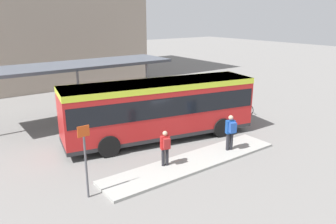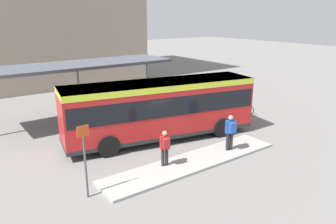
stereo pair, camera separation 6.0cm
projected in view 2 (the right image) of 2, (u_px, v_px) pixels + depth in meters
ground_plane at (160, 138)px, 17.89m from camera, size 120.00×120.00×0.00m
curb_island at (193, 162)px, 14.92m from camera, size 9.04×1.80×0.12m
city_bus at (160, 106)px, 17.36m from camera, size 10.52×4.40×3.15m
pedestrian_waiting at (231, 131)px, 15.76m from camera, size 0.49×0.53×1.77m
pedestrian_companion at (165, 146)px, 14.14m from camera, size 0.44×0.48×1.61m
bicycle_red at (244, 108)px, 22.35m from camera, size 0.48×1.69×0.73m
bicycle_yellow at (234, 106)px, 22.81m from camera, size 0.48×1.60×0.69m
bicycle_black at (225, 104)px, 23.32m from camera, size 0.48×1.69×0.73m
station_shelter at (77, 66)px, 20.02m from camera, size 11.90×3.45×3.62m
potted_planter_near_shelter at (144, 110)px, 20.63m from camera, size 0.83×0.83×1.37m
platform_sign at (85, 159)px, 11.72m from camera, size 0.44×0.08×2.80m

